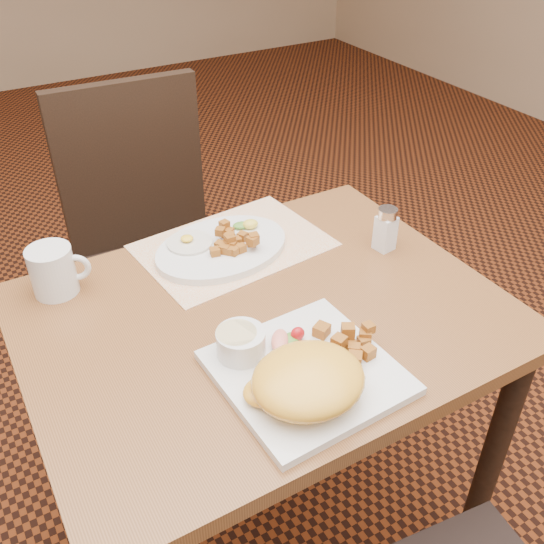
{
  "coord_description": "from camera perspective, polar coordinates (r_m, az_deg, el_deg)",
  "views": [
    {
      "loc": [
        -0.44,
        -0.79,
        1.48
      ],
      "look_at": [
        0.03,
        0.02,
        0.82
      ],
      "focal_mm": 40.0,
      "sensor_mm": 36.0,
      "label": 1
    }
  ],
  "objects": [
    {
      "name": "ground",
      "position": [
        1.74,
        -0.49,
        -23.27
      ],
      "size": [
        8.0,
        8.0,
        0.0
      ],
      "primitive_type": "plane",
      "color": "black",
      "rests_on": "ground"
    },
    {
      "name": "table",
      "position": [
        1.24,
        -0.63,
        -7.62
      ],
      "size": [
        0.9,
        0.7,
        0.75
      ],
      "color": "brown",
      "rests_on": "ground"
    },
    {
      "name": "chair_far",
      "position": [
        1.81,
        -11.36,
        3.1
      ],
      "size": [
        0.44,
        0.45,
        0.97
      ],
      "rotation": [
        0.0,
        0.0,
        3.1
      ],
      "color": "black",
      "rests_on": "ground"
    },
    {
      "name": "placemat",
      "position": [
        1.35,
        -3.66,
        2.5
      ],
      "size": [
        0.43,
        0.32,
        0.0
      ],
      "primitive_type": "cube",
      "rotation": [
        0.0,
        0.0,
        0.1
      ],
      "color": "white",
      "rests_on": "table"
    },
    {
      "name": "plate_square",
      "position": [
        1.03,
        3.25,
        -9.41
      ],
      "size": [
        0.29,
        0.29,
        0.02
      ],
      "primitive_type": "cube",
      "rotation": [
        0.0,
        0.0,
        0.04
      ],
      "color": "silver",
      "rests_on": "table"
    },
    {
      "name": "plate_oval",
      "position": [
        1.33,
        -4.75,
        2.27
      ],
      "size": [
        0.33,
        0.27,
        0.02
      ],
      "primitive_type": null,
      "rotation": [
        0.0,
        0.0,
        0.14
      ],
      "color": "silver",
      "rests_on": "placemat"
    },
    {
      "name": "hollandaise_mound",
      "position": [
        0.96,
        3.32,
        -10.19
      ],
      "size": [
        0.19,
        0.17,
        0.07
      ],
      "color": "yellow",
      "rests_on": "plate_square"
    },
    {
      "name": "ramekin",
      "position": [
        1.04,
        -2.98,
        -6.6
      ],
      "size": [
        0.08,
        0.08,
        0.05
      ],
      "color": "silver",
      "rests_on": "plate_square"
    },
    {
      "name": "garnish_sq",
      "position": [
        1.07,
        1.35,
        -6.3
      ],
      "size": [
        0.08,
        0.07,
        0.03
      ],
      "color": "#387223",
      "rests_on": "plate_square"
    },
    {
      "name": "fried_egg",
      "position": [
        1.34,
        -7.79,
        2.82
      ],
      "size": [
        0.1,
        0.1,
        0.02
      ],
      "color": "white",
      "rests_on": "plate_oval"
    },
    {
      "name": "garnish_ov",
      "position": [
        1.38,
        -2.39,
        4.49
      ],
      "size": [
        0.06,
        0.05,
        0.02
      ],
      "color": "#387223",
      "rests_on": "plate_oval"
    },
    {
      "name": "salt_shaker",
      "position": [
        1.34,
        10.66,
        4.06
      ],
      "size": [
        0.05,
        0.05,
        0.1
      ],
      "color": "white",
      "rests_on": "table"
    },
    {
      "name": "coffee_mug",
      "position": [
        1.26,
        -19.85,
        0.12
      ],
      "size": [
        0.12,
        0.09,
        0.1
      ],
      "color": "silver",
      "rests_on": "table"
    },
    {
      "name": "home_fries_sq",
      "position": [
        1.06,
        6.98,
        -6.89
      ],
      "size": [
        0.12,
        0.13,
        0.04
      ],
      "color": "#AB621B",
      "rests_on": "plate_square"
    },
    {
      "name": "home_fries_ov",
      "position": [
        1.31,
        -3.7,
        2.93
      ],
      "size": [
        0.11,
        0.11,
        0.04
      ],
      "color": "#AB621B",
      "rests_on": "plate_oval"
    }
  ]
}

